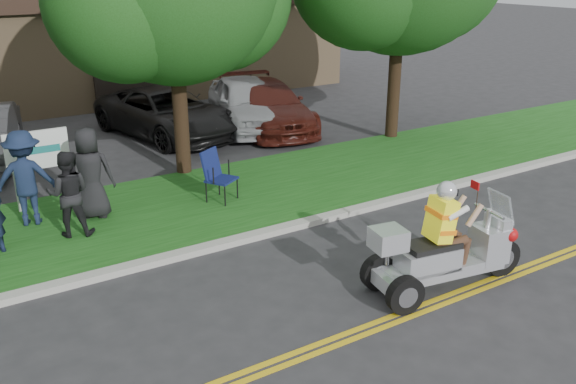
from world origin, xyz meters
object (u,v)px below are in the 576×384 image
trike_scooter (443,253)px  parked_car_far_right (247,103)px  parked_car_mid (167,113)px  parked_car_right (267,105)px  spectator_adult_mid (69,194)px  lawn_chair_b (216,172)px

trike_scooter → parked_car_far_right: size_ratio=0.60×
trike_scooter → parked_car_mid: size_ratio=0.55×
trike_scooter → parked_car_right: size_ratio=0.56×
parked_car_mid → parked_car_right: bearing=-26.8°
parked_car_far_right → trike_scooter: bearing=-87.1°
spectator_adult_mid → parked_car_right: bearing=-123.1°
spectator_adult_mid → parked_car_right: (7.24, 5.21, -0.20)m
lawn_chair_b → spectator_adult_mid: bearing=152.0°
lawn_chair_b → spectator_adult_mid: 3.11m
spectator_adult_mid → parked_car_far_right: (6.74, 5.56, -0.12)m
spectator_adult_mid → parked_car_mid: spectator_adult_mid is taller
spectator_adult_mid → parked_car_far_right: bearing=-119.3°
spectator_adult_mid → parked_car_mid: bearing=-104.2°
lawn_chair_b → parked_car_right: size_ratio=0.22×
trike_scooter → parked_car_far_right: (2.20, 10.60, 0.16)m
parked_car_mid → parked_car_far_right: bearing=-21.9°
lawn_chair_b → spectator_adult_mid: spectator_adult_mid is taller
trike_scooter → parked_car_far_right: bearing=87.4°
parked_car_right → parked_car_far_right: bearing=155.6°
lawn_chair_b → spectator_adult_mid: (-3.10, -0.20, 0.20)m
trike_scooter → parked_car_right: (2.70, 10.24, 0.08)m
parked_car_mid → parked_car_far_right: (2.50, -0.42, 0.09)m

